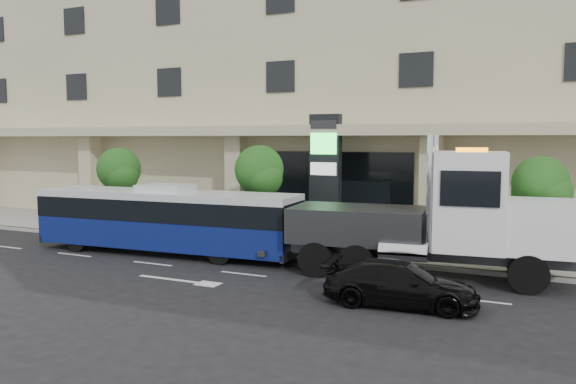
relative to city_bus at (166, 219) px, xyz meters
The scene contains 11 objects.
ground 4.92m from the city_bus, ahead, with size 120.00×120.00×0.00m, color black.
sidewalk 6.78m from the city_bus, 45.11° to the left, with size 120.00×6.00×0.15m, color gray.
curb 5.17m from the city_bus, 19.96° to the left, with size 120.00×0.30×0.15m, color gray.
convention_center 17.96m from the city_bus, 72.80° to the left, with size 60.00×17.60×20.00m.
tree_left 6.44m from the city_bus, 148.13° to the left, with size 2.27×2.20×4.22m.
tree_mid 4.62m from the city_bus, 50.56° to the left, with size 2.28×2.20×4.38m.
tree_right 14.67m from the city_bus, 13.04° to the left, with size 2.10×2.00×4.04m.
city_bus is the anchor object (origin of this frame).
tow_truck 11.13m from the city_bus, ahead, with size 10.87×3.54×4.93m.
black_sedan 11.14m from the city_bus, 16.90° to the right, with size 1.79×4.41×1.28m, color black.
signage_pylon 7.55m from the city_bus, 46.66° to the left, with size 1.45×0.55×5.78m.
Camera 1 is at (9.56, -18.68, 4.81)m, focal length 35.00 mm.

